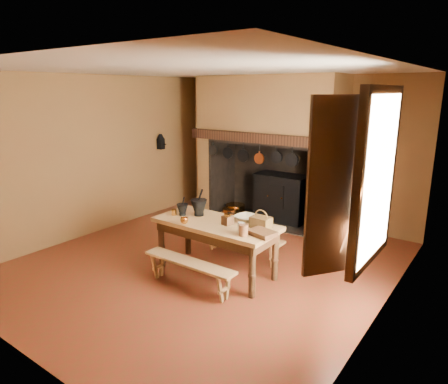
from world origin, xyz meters
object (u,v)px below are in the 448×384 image
mixing_bowl (246,218)px  wicker_basket (261,222)px  iron_range (282,197)px  bench_front (189,268)px  work_table (216,230)px  coffee_grinder (227,220)px

mixing_bowl → wicker_basket: wicker_basket is taller
iron_range → bench_front: (0.36, -3.21, -0.19)m
wicker_basket → bench_front: bearing=-128.6°
iron_range → mixing_bowl: (0.67, -2.34, 0.32)m
work_table → wicker_basket: bearing=14.9°
bench_front → wicker_basket: size_ratio=5.21×
iron_range → bench_front: bearing=-83.6°
work_table → coffee_grinder: coffee_grinder is taller
work_table → coffee_grinder: bearing=-0.6°
bench_front → work_table: bearing=90.0°
work_table → iron_range: bearing=97.8°
coffee_grinder → wicker_basket: (0.42, 0.17, 0.01)m
wicker_basket → coffee_grinder: bearing=-157.2°
coffee_grinder → iron_range: bearing=114.5°
bench_front → mixing_bowl: bearing=70.1°
bench_front → iron_range: bearing=96.4°
iron_range → mixing_bowl: size_ratio=5.06×
work_table → bench_front: work_table is taller
iron_range → mixing_bowl: bearing=-73.9°
work_table → bench_front: 0.68m
work_table → mixing_bowl: mixing_bowl is taller
iron_range → coffee_grinder: bearing=-78.0°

